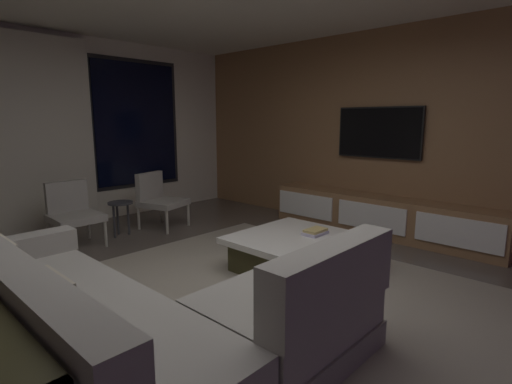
{
  "coord_description": "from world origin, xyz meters",
  "views": [
    {
      "loc": [
        -2.07,
        -2.2,
        1.51
      ],
      "look_at": [
        0.79,
        0.48,
        0.8
      ],
      "focal_mm": 27.68,
      "sensor_mm": 36.0,
      "label": 1
    }
  ],
  "objects_px": {
    "sectional_couch": "(135,324)",
    "book_stack_on_coffee_table": "(315,232)",
    "accent_chair_near_window": "(158,197)",
    "mounted_tv": "(379,133)",
    "side_stool": "(120,208)",
    "coffee_table": "(298,253)",
    "media_console": "(382,217)",
    "accent_chair_by_curtain": "(73,211)"
  },
  "relations": [
    {
      "from": "media_console",
      "to": "book_stack_on_coffee_table",
      "type": "bearing_deg",
      "value": -178.99
    },
    {
      "from": "accent_chair_near_window",
      "to": "side_stool",
      "type": "xyz_separation_m",
      "value": [
        -0.6,
        -0.02,
        -0.06
      ]
    },
    {
      "from": "mounted_tv",
      "to": "sectional_couch",
      "type": "bearing_deg",
      "value": -174.31
    },
    {
      "from": "sectional_couch",
      "to": "book_stack_on_coffee_table",
      "type": "xyz_separation_m",
      "value": [
        2.14,
        0.16,
        0.1
      ]
    },
    {
      "from": "book_stack_on_coffee_table",
      "to": "mounted_tv",
      "type": "xyz_separation_m",
      "value": [
        1.76,
        0.23,
        0.96
      ]
    },
    {
      "from": "accent_chair_by_curtain",
      "to": "side_stool",
      "type": "xyz_separation_m",
      "value": [
        0.59,
        -0.05,
        -0.06
      ]
    },
    {
      "from": "coffee_table",
      "to": "media_console",
      "type": "xyz_separation_m",
      "value": [
        1.77,
        -0.05,
        0.06
      ]
    },
    {
      "from": "accent_chair_near_window",
      "to": "accent_chair_by_curtain",
      "type": "distance_m",
      "value": 1.19
    },
    {
      "from": "accent_chair_near_window",
      "to": "coffee_table",
      "type": "bearing_deg",
      "value": -89.85
    },
    {
      "from": "mounted_tv",
      "to": "book_stack_on_coffee_table",
      "type": "bearing_deg",
      "value": -172.67
    },
    {
      "from": "mounted_tv",
      "to": "accent_chair_by_curtain",
      "type": "bearing_deg",
      "value": 143.1
    },
    {
      "from": "accent_chair_near_window",
      "to": "side_stool",
      "type": "height_order",
      "value": "accent_chair_near_window"
    },
    {
      "from": "sectional_couch",
      "to": "book_stack_on_coffee_table",
      "type": "bearing_deg",
      "value": 4.33
    },
    {
      "from": "media_console",
      "to": "coffee_table",
      "type": "bearing_deg",
      "value": 178.35
    },
    {
      "from": "accent_chair_near_window",
      "to": "mounted_tv",
      "type": "height_order",
      "value": "mounted_tv"
    },
    {
      "from": "coffee_table",
      "to": "side_stool",
      "type": "relative_size",
      "value": 2.52
    },
    {
      "from": "accent_chair_near_window",
      "to": "mounted_tv",
      "type": "bearing_deg",
      "value": -50.03
    },
    {
      "from": "book_stack_on_coffee_table",
      "to": "media_console",
      "type": "relative_size",
      "value": 0.08
    },
    {
      "from": "book_stack_on_coffee_table",
      "to": "mounted_tv",
      "type": "height_order",
      "value": "mounted_tv"
    },
    {
      "from": "book_stack_on_coffee_table",
      "to": "accent_chair_near_window",
      "type": "relative_size",
      "value": 0.33
    },
    {
      "from": "side_stool",
      "to": "book_stack_on_coffee_table",
      "type": "bearing_deg",
      "value": -72.65
    },
    {
      "from": "sectional_couch",
      "to": "book_stack_on_coffee_table",
      "type": "height_order",
      "value": "sectional_couch"
    },
    {
      "from": "sectional_couch",
      "to": "media_console",
      "type": "height_order",
      "value": "sectional_couch"
    },
    {
      "from": "book_stack_on_coffee_table",
      "to": "accent_chair_near_window",
      "type": "xyz_separation_m",
      "value": [
        -0.19,
        2.56,
        0.05
      ]
    },
    {
      "from": "coffee_table",
      "to": "accent_chair_by_curtain",
      "type": "relative_size",
      "value": 1.49
    },
    {
      "from": "coffee_table",
      "to": "mounted_tv",
      "type": "height_order",
      "value": "mounted_tv"
    },
    {
      "from": "coffee_table",
      "to": "side_stool",
      "type": "distance_m",
      "value": 2.54
    },
    {
      "from": "book_stack_on_coffee_table",
      "to": "accent_chair_by_curtain",
      "type": "distance_m",
      "value": 2.93
    },
    {
      "from": "media_console",
      "to": "mounted_tv",
      "type": "bearing_deg",
      "value": 47.62
    },
    {
      "from": "book_stack_on_coffee_table",
      "to": "side_stool",
      "type": "distance_m",
      "value": 2.66
    },
    {
      "from": "accent_chair_by_curtain",
      "to": "mounted_tv",
      "type": "distance_m",
      "value": 4.03
    },
    {
      "from": "coffee_table",
      "to": "mounted_tv",
      "type": "distance_m",
      "value": 2.27
    },
    {
      "from": "sectional_couch",
      "to": "book_stack_on_coffee_table",
      "type": "distance_m",
      "value": 2.15
    },
    {
      "from": "media_console",
      "to": "sectional_couch",
      "type": "bearing_deg",
      "value": -177.07
    },
    {
      "from": "coffee_table",
      "to": "accent_chair_by_curtain",
      "type": "distance_m",
      "value": 2.79
    },
    {
      "from": "accent_chair_by_curtain",
      "to": "media_console",
      "type": "bearing_deg",
      "value": -40.81
    },
    {
      "from": "accent_chair_near_window",
      "to": "book_stack_on_coffee_table",
      "type": "bearing_deg",
      "value": -85.65
    },
    {
      "from": "sectional_couch",
      "to": "side_stool",
      "type": "relative_size",
      "value": 5.43
    },
    {
      "from": "coffee_table",
      "to": "accent_chair_near_window",
      "type": "distance_m",
      "value": 2.49
    },
    {
      "from": "media_console",
      "to": "accent_chair_near_window",
      "type": "bearing_deg",
      "value": 125.02
    },
    {
      "from": "sectional_couch",
      "to": "accent_chair_near_window",
      "type": "xyz_separation_m",
      "value": [
        1.95,
        2.72,
        0.14
      ]
    },
    {
      "from": "book_stack_on_coffee_table",
      "to": "coffee_table",
      "type": "bearing_deg",
      "value": 157.24
    }
  ]
}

